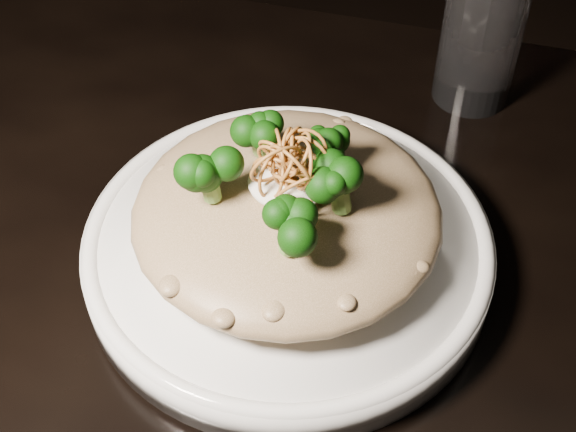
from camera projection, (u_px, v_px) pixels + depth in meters
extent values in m
cube|color=black|center=(368.00, 337.00, 0.62)|extent=(1.10, 0.80, 0.04)
cylinder|color=black|center=(78.00, 234.00, 1.19)|extent=(0.05, 0.05, 0.71)
cylinder|color=white|center=(288.00, 250.00, 0.63)|extent=(0.32, 0.32, 0.03)
ellipsoid|color=brown|center=(287.00, 212.00, 0.60)|extent=(0.23, 0.23, 0.05)
ellipsoid|color=white|center=(289.00, 181.00, 0.57)|extent=(0.06, 0.06, 0.02)
cylinder|color=silver|center=(481.00, 39.00, 0.74)|extent=(0.08, 0.08, 0.13)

